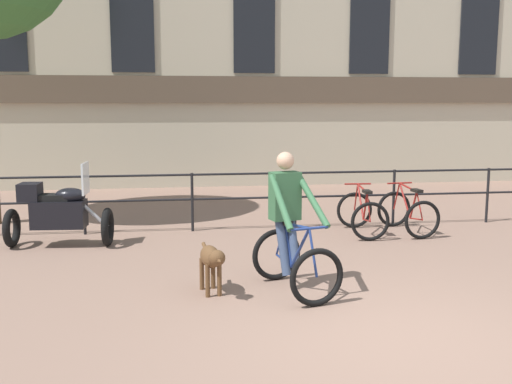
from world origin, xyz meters
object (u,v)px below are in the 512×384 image
Objects in this scene: cyclist_with_bike at (291,229)px; parked_bicycle_mid_left at (408,213)px; dog at (212,259)px; parked_motorcycle at (58,212)px; parked_bicycle_near_lamp at (362,214)px.

cyclist_with_bike is 3.94m from parked_bicycle_mid_left.
parked_motorcycle is (-2.26, 2.74, 0.13)m from dog.
dog is 0.51× the size of parked_motorcycle.
parked_bicycle_near_lamp is 0.98× the size of parked_bicycle_mid_left.
dog is 3.55m from parked_motorcycle.
parked_bicycle_near_lamp is (2.83, 2.93, -0.08)m from dog.
parked_motorcycle is 5.10m from parked_bicycle_near_lamp.
cyclist_with_bike is 1.01× the size of parked_motorcycle.
dog is at bearing 169.82° from cyclist_with_bike.
parked_bicycle_near_lamp reaches higher than dog.
dog is 0.74× the size of parked_bicycle_mid_left.
dog is 4.07m from parked_bicycle_near_lamp.
parked_bicycle_mid_left is (2.68, 2.85, -0.41)m from cyclist_with_bike.
dog is 4.69m from parked_bicycle_mid_left.
parked_bicycle_near_lamp is (5.09, 0.19, -0.20)m from parked_motorcycle.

